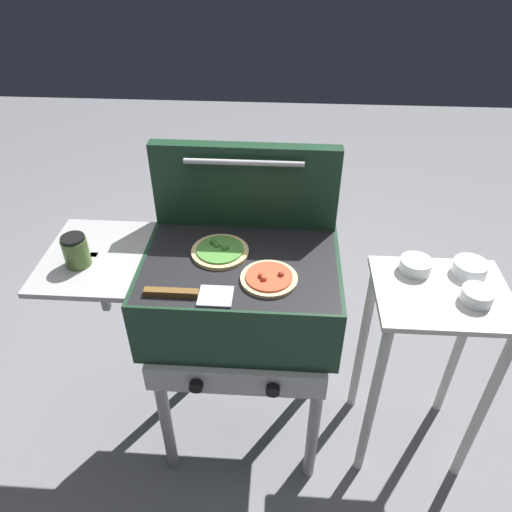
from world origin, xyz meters
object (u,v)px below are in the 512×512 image
object	(u,v)px
sauce_jar	(76,251)
spatula	(190,294)
pizza_veggie	(220,251)
topping_bowl_middle	(477,296)
topping_bowl_far	(415,266)
grill	(237,295)
topping_bowl_near	(470,268)
pizza_pepperoni	(269,278)
prep_table	(428,342)

from	to	relation	value
sauce_jar	spatula	distance (m)	0.40
pizza_veggie	topping_bowl_middle	distance (m)	0.83
topping_bowl_far	grill	bearing A→B (deg)	-169.76
spatula	grill	bearing A→B (deg)	56.00
pizza_veggie	topping_bowl_middle	xyz separation A→B (m)	(0.82, -0.08, -0.08)
grill	spatula	distance (m)	0.26
pizza_veggie	sauce_jar	world-z (taller)	sauce_jar
pizza_veggie	topping_bowl_middle	size ratio (longest dim) A/B	1.88
grill	topping_bowl_middle	world-z (taller)	grill
topping_bowl_near	topping_bowl_far	size ratio (longest dim) A/B	1.06
pizza_veggie	pizza_pepperoni	bearing A→B (deg)	-38.04
spatula	topping_bowl_far	size ratio (longest dim) A/B	2.40
grill	sauce_jar	bearing A→B (deg)	-174.58
pizza_veggie	sauce_jar	bearing A→B (deg)	-168.78
pizza_pepperoni	spatula	distance (m)	0.24
topping_bowl_middle	topping_bowl_near	bearing A→B (deg)	82.89
pizza_pepperoni	topping_bowl_far	world-z (taller)	pizza_pepperoni
spatula	prep_table	bearing A→B (deg)	12.79
pizza_pepperoni	topping_bowl_near	world-z (taller)	pizza_pepperoni
pizza_veggie	topping_bowl_far	distance (m)	0.67
prep_table	topping_bowl_far	xyz separation A→B (m)	(-0.07, 0.10, 0.26)
pizza_veggie	topping_bowl_far	xyz separation A→B (m)	(0.66, 0.07, -0.08)
prep_table	topping_bowl_middle	xyz separation A→B (m)	(0.09, -0.04, 0.26)
topping_bowl_near	sauce_jar	bearing A→B (deg)	-173.14
grill	topping_bowl_far	distance (m)	0.62
spatula	sauce_jar	bearing A→B (deg)	161.10
grill	pizza_pepperoni	bearing A→B (deg)	-39.29
prep_table	topping_bowl_far	bearing A→B (deg)	124.90
prep_table	topping_bowl_far	world-z (taller)	topping_bowl_far
prep_table	grill	bearing A→B (deg)	-179.63
sauce_jar	spatula	bearing A→B (deg)	-18.90
grill	pizza_pepperoni	world-z (taller)	pizza_pepperoni
pizza_pepperoni	topping_bowl_near	size ratio (longest dim) A/B	1.52
grill	spatula	xyz separation A→B (m)	(-0.12, -0.18, 0.15)
spatula	topping_bowl_near	size ratio (longest dim) A/B	2.26
topping_bowl_far	spatula	bearing A→B (deg)	-158.45
topping_bowl_far	topping_bowl_middle	bearing A→B (deg)	-41.62
pizza_veggie	topping_bowl_near	bearing A→B (deg)	4.55
spatula	pizza_veggie	bearing A→B (deg)	73.89
pizza_pepperoni	topping_bowl_middle	size ratio (longest dim) A/B	1.75
grill	sauce_jar	size ratio (longest dim) A/B	9.24
sauce_jar	prep_table	bearing A→B (deg)	2.51
topping_bowl_near	pizza_veggie	bearing A→B (deg)	-175.45
sauce_jar	topping_bowl_near	xyz separation A→B (m)	(1.28, 0.15, -0.12)
topping_bowl_near	grill	bearing A→B (deg)	-172.24
prep_table	topping_bowl_near	bearing A→B (deg)	43.37
grill	topping_bowl_near	world-z (taller)	grill
topping_bowl_near	topping_bowl_middle	distance (m)	0.14
pizza_veggie	sauce_jar	size ratio (longest dim) A/B	1.81
sauce_jar	topping_bowl_middle	world-z (taller)	sauce_jar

